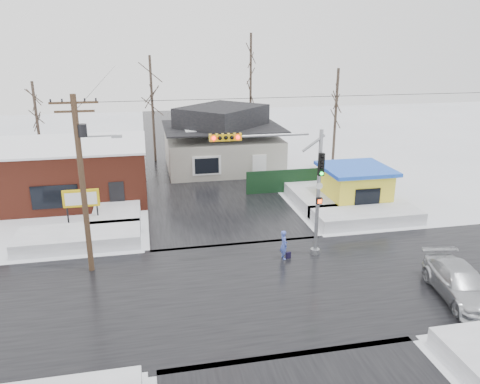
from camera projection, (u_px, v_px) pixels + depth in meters
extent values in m
plane|color=white|center=(258.00, 288.00, 22.48)|extent=(120.00, 120.00, 0.00)
cube|color=black|center=(258.00, 288.00, 22.48)|extent=(10.00, 120.00, 0.02)
cube|color=black|center=(258.00, 288.00, 22.48)|extent=(120.00, 10.00, 0.02)
cube|color=white|center=(79.00, 238.00, 27.15)|extent=(7.00, 3.00, 0.80)
cube|color=white|center=(366.00, 215.00, 30.60)|extent=(7.00, 3.00, 0.80)
cube|color=white|center=(118.00, 207.00, 32.19)|extent=(3.00, 8.00, 0.80)
cube|color=white|center=(311.00, 194.00, 34.87)|extent=(3.00, 8.00, 0.80)
cylinder|color=gray|center=(318.00, 194.00, 24.96)|extent=(0.20, 0.20, 7.00)
cylinder|color=gray|center=(315.00, 251.00, 26.00)|extent=(0.50, 0.50, 0.30)
cylinder|color=gray|center=(265.00, 136.00, 23.35)|extent=(4.60, 0.14, 0.14)
cube|color=gold|center=(225.00, 137.00, 22.97)|extent=(1.60, 0.28, 0.35)
sphere|color=#FF0C0C|center=(214.00, 138.00, 22.70)|extent=(0.20, 0.20, 0.20)
sphere|color=#FF0C0C|center=(238.00, 137.00, 22.94)|extent=(0.20, 0.20, 0.20)
cube|color=black|center=(321.00, 164.00, 24.24)|extent=(0.30, 0.22, 1.20)
sphere|color=#0CE533|center=(322.00, 174.00, 24.25)|extent=(0.18, 0.18, 0.18)
cube|color=black|center=(319.00, 201.00, 24.86)|extent=(0.30, 0.20, 0.35)
cylinder|color=#382619|center=(83.00, 187.00, 22.81)|extent=(0.28, 0.28, 9.00)
cube|color=#382619|center=(74.00, 103.00, 21.53)|extent=(2.20, 0.10, 0.10)
cube|color=#382619|center=(75.00, 111.00, 21.65)|extent=(1.80, 0.10, 0.10)
cylinder|color=black|center=(82.00, 130.00, 21.98)|extent=(0.44, 0.44, 0.60)
cylinder|color=gray|center=(97.00, 136.00, 22.20)|extent=(1.80, 0.08, 0.08)
cube|color=gray|center=(117.00, 136.00, 22.39)|extent=(0.50, 0.22, 0.12)
cube|color=maroon|center=(63.00, 172.00, 34.64)|extent=(12.00, 8.00, 4.00)
cube|color=white|center=(60.00, 145.00, 34.00)|extent=(12.20, 8.20, 0.15)
cube|color=black|center=(55.00, 197.00, 31.09)|extent=(3.00, 0.08, 1.60)
cube|color=black|center=(117.00, 197.00, 31.95)|extent=(1.00, 0.08, 2.20)
cylinder|color=black|center=(68.00, 216.00, 29.15)|extent=(0.10, 0.10, 1.80)
cylinder|color=black|center=(98.00, 214.00, 29.49)|extent=(0.10, 0.10, 1.80)
cube|color=gold|center=(81.00, 198.00, 28.98)|extent=(2.20, 0.18, 1.10)
cube|color=white|center=(81.00, 199.00, 28.87)|extent=(1.90, 0.02, 0.80)
cube|color=#ABA89A|center=(222.00, 152.00, 42.88)|extent=(10.00, 8.00, 3.00)
cube|color=black|center=(222.00, 126.00, 42.13)|extent=(10.40, 8.40, 0.12)
pyramid|color=black|center=(222.00, 116.00, 41.83)|extent=(9.00, 7.00, 1.80)
cube|color=maroon|center=(254.00, 113.00, 43.37)|extent=(0.70, 0.70, 1.40)
cube|color=white|center=(207.00, 166.00, 38.76)|extent=(2.40, 0.12, 1.60)
cube|color=yellow|center=(355.00, 188.00, 33.21)|extent=(4.00, 4.00, 2.60)
cube|color=blue|center=(356.00, 169.00, 32.76)|extent=(4.60, 4.60, 0.25)
cube|color=black|center=(368.00, 197.00, 31.32)|extent=(1.80, 0.06, 1.20)
cube|color=black|center=(296.00, 180.00, 36.48)|extent=(8.00, 0.12, 1.80)
cylinder|color=#332821|center=(153.00, 110.00, 44.36)|extent=(0.24, 0.24, 10.00)
cylinder|color=#332821|center=(251.00, 94.00, 47.83)|extent=(0.24, 0.24, 12.00)
cylinder|color=#332821|center=(335.00, 120.00, 42.00)|extent=(0.24, 0.24, 9.00)
cylinder|color=#332821|center=(38.00, 128.00, 40.89)|extent=(0.24, 0.24, 8.00)
imported|color=#465DC6|center=(284.00, 245.00, 25.22)|extent=(0.41, 0.61, 1.63)
imported|color=#B8BBC0|center=(461.00, 284.00, 21.41)|extent=(2.85, 5.30, 1.46)
cube|color=black|center=(288.00, 256.00, 25.44)|extent=(0.30, 0.19, 0.35)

